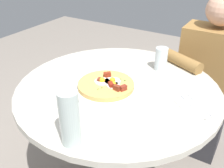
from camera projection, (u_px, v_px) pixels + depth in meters
The scene contains 11 objects.
dining_table at pixel (117, 115), 1.36m from camera, with size 1.01×1.01×0.75m.
person_seated at pixel (205, 89), 1.73m from camera, with size 0.45×0.48×1.14m.
pizza_plate at pixel (106, 88), 1.25m from camera, with size 0.34×0.34×0.01m, color white.
breakfast_pizza at pixel (106, 85), 1.24m from camera, with size 0.27×0.27×0.05m.
bread_plate at pixel (56, 80), 1.32m from camera, with size 0.16×0.16×0.01m, color white.
napkin at pixel (197, 107), 1.11m from camera, with size 0.17×0.14×0.00m, color white.
fork at pixel (193, 107), 1.11m from camera, with size 0.18×0.01×0.01m, color silver.
knife at pixel (200, 105), 1.12m from camera, with size 0.18×0.01×0.01m, color silver.
water_glass at pixel (161, 59), 1.40m from camera, with size 0.07×0.07×0.13m, color silver.
water_bottle at pixel (70, 118), 0.87m from camera, with size 0.07×0.07×0.21m, color silver.
salt_shaker at pixel (70, 100), 1.11m from camera, with size 0.03×0.03×0.05m, color white.
Camera 1 is at (-0.55, 0.95, 1.40)m, focal length 40.98 mm.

